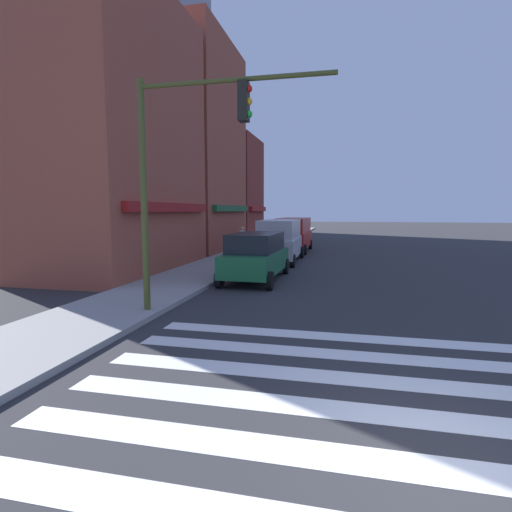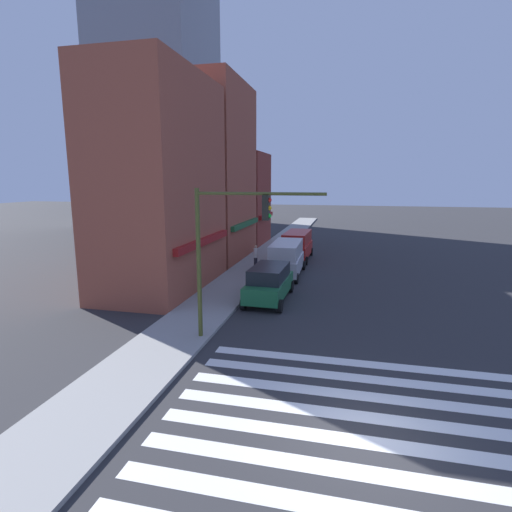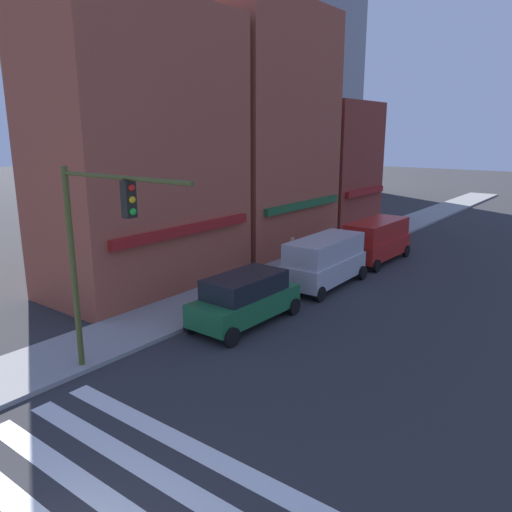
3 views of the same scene
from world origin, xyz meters
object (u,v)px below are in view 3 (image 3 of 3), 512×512
traffic_signal (95,239)px  suv_green (245,298)px  van_silver (325,260)px  pedestrian_white_shirt (292,253)px  van_red (376,239)px

traffic_signal → suv_green: (6.03, -0.51, -3.26)m
van_silver → pedestrian_white_shirt: size_ratio=2.85×
suv_green → pedestrian_white_shirt: 7.33m
van_silver → pedestrian_white_shirt: van_silver is taller
traffic_signal → pedestrian_white_shirt: traffic_signal is taller
traffic_signal → van_silver: 12.46m
suv_green → pedestrian_white_shirt: size_ratio=2.68×
pedestrian_white_shirt → van_silver: bearing=-95.7°
traffic_signal → suv_green: size_ratio=1.32×
traffic_signal → van_silver: (12.08, -0.51, -3.00)m
suv_green → pedestrian_white_shirt: bearing=20.2°
suv_green → van_red: van_red is taller
traffic_signal → van_red: traffic_signal is taller
van_red → pedestrian_white_shirt: size_ratio=2.85×
suv_green → van_silver: (6.05, -0.00, 0.25)m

